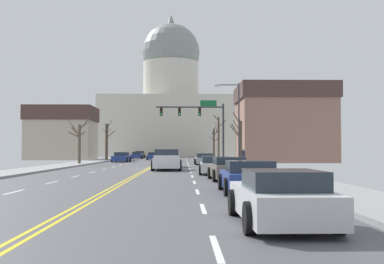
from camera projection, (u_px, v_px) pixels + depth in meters
name	position (u px, v px, depth m)	size (l,w,h in m)	color
ground	(150.00, 167.00, 42.25)	(20.00, 180.00, 0.20)	#4D4D52
signal_gantry	(199.00, 117.00, 54.86)	(7.91, 0.41, 7.18)	#28282D
street_lamp_right	(236.00, 116.00, 44.58)	(2.38, 0.24, 7.71)	#333338
capitol_building	(171.00, 107.00, 113.88)	(32.36, 20.23, 34.29)	beige
sedan_near_00	(204.00, 159.00, 50.81)	(2.15, 4.56, 1.20)	#9EA3A8
sedan_near_01	(170.00, 161.00, 43.44)	(2.11, 4.27, 1.20)	#1E7247
pickup_truck_near_02	(166.00, 161.00, 37.62)	(2.42, 5.72, 1.64)	silver
sedan_near_03	(214.00, 166.00, 31.20)	(2.12, 4.64, 1.18)	silver
sedan_near_04	(228.00, 169.00, 25.07)	(2.05, 4.44, 1.23)	#6B6056
sedan_near_05	(249.00, 178.00, 17.84)	(2.10, 4.21, 1.21)	navy
sedan_near_06	(280.00, 198.00, 10.34)	(1.96, 4.36, 1.19)	silver
sedan_oncoming_00	(121.00, 157.00, 60.91)	(2.19, 4.43, 1.28)	navy
sedan_oncoming_01	(154.00, 156.00, 73.35)	(2.21, 4.32, 1.17)	navy
sedan_oncoming_02	(137.00, 156.00, 82.05)	(1.97, 4.28, 1.17)	navy
sedan_oncoming_03	(140.00, 155.00, 91.51)	(2.19, 4.55, 1.30)	#6B6056
flank_building_00	(62.00, 133.00, 74.38)	(10.23, 8.30, 8.31)	#B2A38E
flank_building_01	(284.00, 123.00, 60.72)	(11.86, 10.20, 9.82)	#8C6656
bare_tree_00	(219.00, 137.00, 67.27)	(1.84, 1.29, 6.41)	#4C3D2D
bare_tree_01	(79.00, 141.00, 50.51)	(2.37, 1.20, 5.03)	brown
bare_tree_02	(214.00, 142.00, 90.96)	(2.17, 1.93, 5.47)	#423328
bare_tree_03	(107.00, 141.00, 68.29)	(1.53, 2.42, 5.82)	#4C3D2D
bare_tree_04	(240.00, 140.00, 47.41)	(1.34, 1.54, 5.17)	#4C3D2D
pedestrian_00	(243.00, 156.00, 44.38)	(0.35, 0.34, 1.59)	#4C4238
bicycle_parked	(235.00, 162.00, 43.53)	(0.12, 1.77, 0.85)	black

